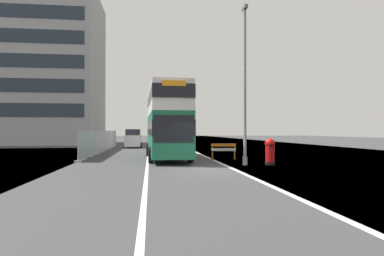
% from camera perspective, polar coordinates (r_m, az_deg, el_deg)
% --- Properties ---
extents(ground, '(140.00, 280.00, 0.10)m').
position_cam_1_polar(ground, '(18.06, 3.58, -6.99)').
color(ground, '#38383A').
extents(double_decker_bus, '(3.01, 10.94, 5.05)m').
position_cam_1_polar(double_decker_bus, '(24.86, -4.25, 1.08)').
color(double_decker_bus, '#196042').
rests_on(double_decker_bus, ground).
extents(lamppost_foreground, '(0.29, 0.70, 9.33)m').
position_cam_1_polar(lamppost_foreground, '(20.38, 8.78, 6.34)').
color(lamppost_foreground, gray).
rests_on(lamppost_foreground, ground).
extents(red_pillar_postbox, '(0.60, 0.60, 1.56)m').
position_cam_1_polar(red_pillar_postbox, '(20.75, 12.85, -3.65)').
color(red_pillar_postbox, black).
rests_on(red_pillar_postbox, ground).
extents(roadworks_barrier, '(1.74, 0.70, 1.12)m').
position_cam_1_polar(roadworks_barrier, '(24.08, 5.27, -3.58)').
color(roadworks_barrier, orange).
rests_on(roadworks_barrier, ground).
extents(construction_site_fence, '(0.44, 24.00, 2.10)m').
position_cam_1_polar(construction_site_fence, '(34.66, -14.51, -2.15)').
color(construction_site_fence, '#A8AAAD').
rests_on(construction_site_fence, ground).
extents(car_oncoming_near, '(2.04, 4.09, 2.23)m').
position_cam_1_polar(car_oncoming_near, '(41.97, -9.77, -1.82)').
color(car_oncoming_near, silver).
rests_on(car_oncoming_near, ground).
extents(car_receding_mid, '(2.03, 4.24, 2.27)m').
position_cam_1_polar(car_receding_mid, '(51.19, -5.33, -1.60)').
color(car_receding_mid, navy).
rests_on(car_receding_mid, ground).
extents(bare_tree_far_verge_near, '(2.48, 2.55, 4.87)m').
position_cam_1_polar(bare_tree_far_verge_near, '(63.31, -18.65, -0.16)').
color(bare_tree_far_verge_near, '#4C3D2D').
rests_on(bare_tree_far_verge_near, ground).
extents(bare_tree_far_verge_mid, '(2.73, 3.15, 4.05)m').
position_cam_1_polar(bare_tree_far_verge_mid, '(55.89, -17.65, -0.47)').
color(bare_tree_far_verge_mid, '#4C3D2D').
rests_on(bare_tree_far_verge_mid, ground).
extents(bare_tree_far_verge_far, '(2.89, 3.05, 4.81)m').
position_cam_1_polar(bare_tree_far_verge_far, '(64.98, -15.96, -0.26)').
color(bare_tree_far_verge_far, '#4C3D2D').
rests_on(bare_tree_far_verge_far, ground).
extents(backdrop_office_block, '(28.70, 15.72, 23.53)m').
position_cam_1_polar(backdrop_office_block, '(61.56, -28.68, 8.65)').
color(backdrop_office_block, '#9EA0A3').
rests_on(backdrop_office_block, ground).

